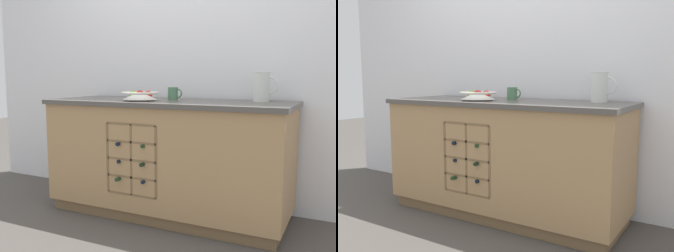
# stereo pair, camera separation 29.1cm
# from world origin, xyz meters

# --- Properties ---
(ground_plane) EXTENTS (14.00, 14.00, 0.00)m
(ground_plane) POSITION_xyz_m (0.00, 0.00, 0.00)
(ground_plane) COLOR #4C4742
(back_wall) EXTENTS (4.40, 0.06, 2.55)m
(back_wall) POSITION_xyz_m (0.00, 0.40, 1.27)
(back_wall) COLOR white
(back_wall) RESTS_ON ground_plane
(kitchen_island) EXTENTS (1.90, 0.73, 0.91)m
(kitchen_island) POSITION_xyz_m (-0.00, -0.00, 0.46)
(kitchen_island) COLOR brown
(kitchen_island) RESTS_ON ground_plane
(fruit_bowl) EXTENTS (0.29, 0.29, 0.08)m
(fruit_bowl) POSITION_xyz_m (-0.18, -0.11, 0.95)
(fruit_bowl) COLOR silver
(fruit_bowl) RESTS_ON kitchen_island
(white_pitcher) EXTENTS (0.18, 0.12, 0.22)m
(white_pitcher) POSITION_xyz_m (0.68, 0.18, 1.02)
(white_pitcher) COLOR silver
(white_pitcher) RESTS_ON kitchen_island
(ceramic_mug) EXTENTS (0.12, 0.08, 0.10)m
(ceramic_mug) POSITION_xyz_m (-0.00, 0.10, 0.96)
(ceramic_mug) COLOR #4C7A56
(ceramic_mug) RESTS_ON kitchen_island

